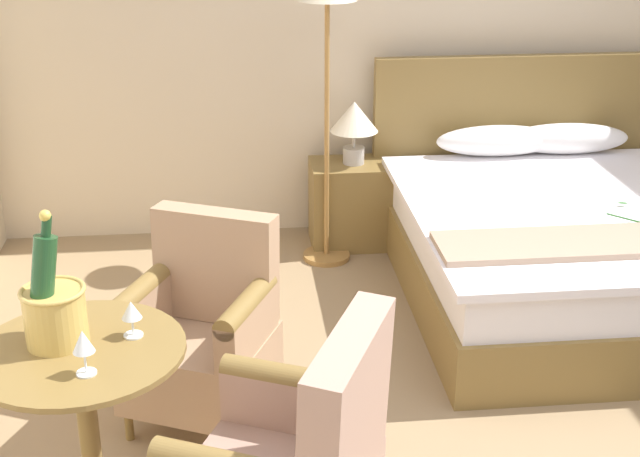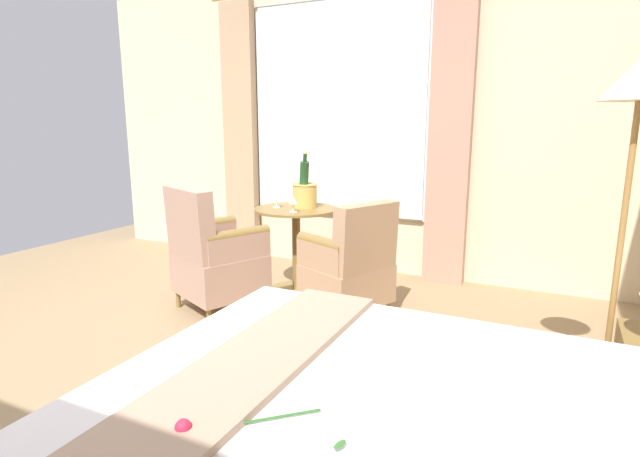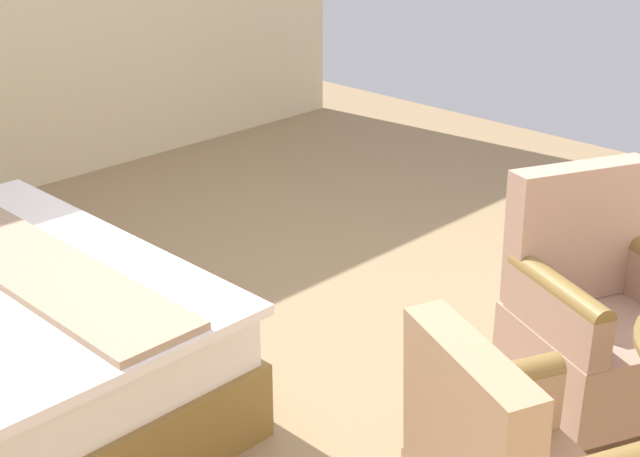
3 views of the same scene
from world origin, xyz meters
name	(u,v)px [view 2 (image 2 of 3)]	position (x,y,z in m)	size (l,w,h in m)	color
ground_plane	(141,388)	(0.00, 0.00, 0.00)	(6.99, 6.99, 0.00)	#967B57
wall_window_side	(341,125)	(-2.75, 0.00, 1.41)	(0.27, 5.61, 2.81)	beige
floor_lamp_brass	(636,127)	(-0.73, 2.25, 1.41)	(0.33, 0.33, 1.71)	#A2753B
side_table_round	(296,243)	(-1.80, 0.01, 0.43)	(0.70, 0.70, 0.73)	olive
champagne_bucket	(305,192)	(-1.87, 0.05, 0.87)	(0.22, 0.22, 0.47)	tan
wine_glass_near_bucket	(276,195)	(-1.75, -0.15, 0.84)	(0.07, 0.07, 0.15)	white
wine_glass_near_edge	(293,201)	(-1.62, 0.08, 0.82)	(0.07, 0.07, 0.13)	white
armchair_by_window	(350,267)	(-1.42, 0.66, 0.40)	(0.70, 0.69, 0.89)	olive
armchair_facing_bed	(214,258)	(-1.13, -0.35, 0.43)	(0.77, 0.77, 0.97)	olive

